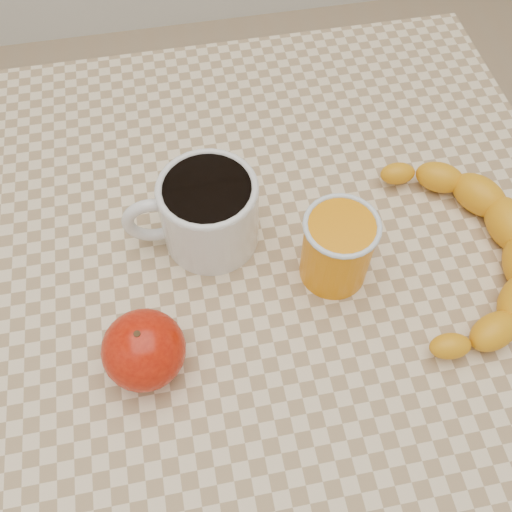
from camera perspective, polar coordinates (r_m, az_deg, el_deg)
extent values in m
plane|color=tan|center=(1.36, 0.00, -17.42)|extent=(3.00, 3.00, 0.00)
cube|color=beige|center=(0.68, 0.00, -1.79)|extent=(0.80, 0.80, 0.04)
cube|color=#856343|center=(0.72, 0.00, -3.78)|extent=(0.74, 0.74, 0.06)
cylinder|color=#856343|center=(1.21, -19.78, 0.75)|extent=(0.05, 0.05, 0.71)
cylinder|color=#856343|center=(1.25, 12.87, 5.94)|extent=(0.05, 0.05, 0.71)
cylinder|color=silver|center=(0.65, -4.65, 4.26)|extent=(0.11, 0.11, 0.09)
cylinder|color=black|center=(0.61, -4.92, 6.54)|extent=(0.10, 0.10, 0.01)
torus|color=silver|center=(0.61, -4.94, 6.78)|extent=(0.11, 0.11, 0.01)
torus|color=silver|center=(0.65, -10.23, 3.51)|extent=(0.07, 0.02, 0.07)
cylinder|color=orange|center=(0.62, 8.10, 0.64)|extent=(0.08, 0.08, 0.09)
torus|color=silver|center=(0.58, 8.64, 3.06)|extent=(0.08, 0.08, 0.01)
ellipsoid|color=#8F0D04|center=(0.58, -11.15, -9.19)|extent=(0.09, 0.09, 0.08)
cylinder|color=#382311|center=(0.55, -11.71, -7.88)|extent=(0.01, 0.01, 0.01)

